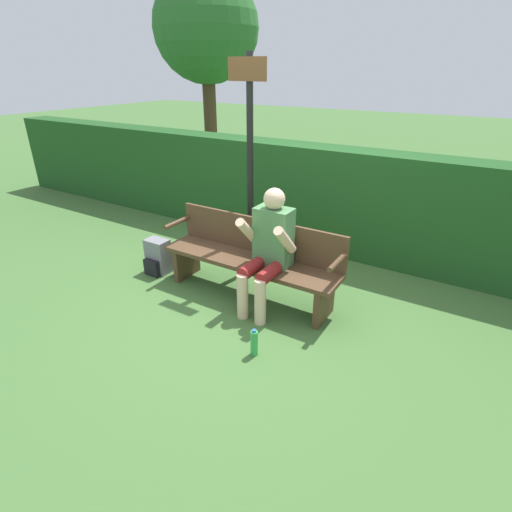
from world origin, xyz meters
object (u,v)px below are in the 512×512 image
at_px(park_bench, 252,257).
at_px(water_bottle, 254,343).
at_px(person_seated, 268,246).
at_px(backpack, 158,257).
at_px(tree, 206,29).
at_px(signpost, 250,158).

xyz_separation_m(park_bench, water_bottle, (0.56, -0.86, -0.32)).
height_order(person_seated, backpack, person_seated).
bearing_deg(park_bench, tree, 131.81).
bearing_deg(tree, park_bench, -48.19).
bearing_deg(backpack, park_bench, 7.65).
xyz_separation_m(person_seated, backpack, (-1.48, -0.05, -0.47)).
height_order(person_seated, water_bottle, person_seated).
relative_size(signpost, tree, 0.60).
distance_m(park_bench, person_seated, 0.37).
relative_size(park_bench, backpack, 4.74).
relative_size(park_bench, person_seated, 1.60).
distance_m(park_bench, signpost, 1.05).
xyz_separation_m(person_seated, tree, (-3.74, 4.01, 2.21)).
distance_m(backpack, signpost, 1.59).
relative_size(water_bottle, signpost, 0.11).
height_order(backpack, water_bottle, backpack).
distance_m(park_bench, tree, 5.77).
bearing_deg(person_seated, backpack, -178.19).
height_order(backpack, tree, tree).
distance_m(water_bottle, tree, 6.82).
height_order(person_seated, signpost, signpost).
distance_m(park_bench, water_bottle, 1.07).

